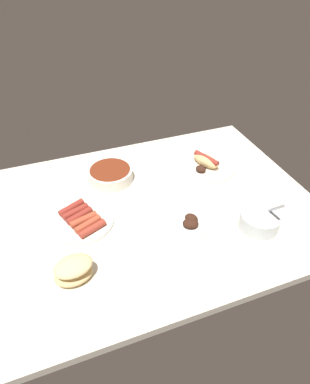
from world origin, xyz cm
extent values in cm
cube|color=silver|center=(0.00, 0.00, -1.50)|extent=(120.00, 90.00, 3.00)
cylinder|color=white|center=(29.97, 16.58, 0.50)|extent=(25.60, 25.60, 1.00)
ellipsoid|color=tan|center=(29.97, 16.58, 3.20)|extent=(10.40, 14.19, 4.40)
cylinder|color=maroon|center=(29.97, 16.58, 4.41)|extent=(6.82, 12.24, 2.40)
ellipsoid|color=#381E14|center=(25.62, 12.80, 2.40)|extent=(5.60, 5.68, 2.80)
cylinder|color=white|center=(-26.56, 1.17, 0.50)|extent=(22.35, 22.35, 1.00)
cylinder|color=#9E3828|center=(-24.14, -5.34, 2.26)|extent=(10.00, 6.05, 2.52)
cylinder|color=#AD472D|center=(-25.11, -2.74, 2.26)|extent=(9.98, 6.15, 2.52)
cylinder|color=#AD472D|center=(-26.08, -0.13, 2.26)|extent=(10.09, 5.22, 2.52)
cylinder|color=maroon|center=(-27.05, 2.47, 2.26)|extent=(9.97, 6.19, 2.52)
cylinder|color=maroon|center=(-28.02, 5.07, 2.26)|extent=(10.03, 5.81, 2.52)
cylinder|color=maroon|center=(-28.99, 7.67, 2.26)|extent=(9.92, 6.42, 2.52)
cylinder|color=white|center=(9.21, -11.22, 0.50)|extent=(18.68, 18.68, 1.00)
ellipsoid|color=#381E14|center=(7.92, -14.87, 2.46)|extent=(6.69, 6.09, 2.92)
ellipsoid|color=#381E14|center=(9.05, -13.04, 2.60)|extent=(5.83, 6.25, 3.19)
cylinder|color=white|center=(-10.82, 21.92, 2.53)|extent=(18.16, 18.16, 5.06)
cylinder|color=maroon|center=(-10.82, 21.92, 4.66)|extent=(16.34, 16.34, 1.00)
ellipsoid|color=#DBB77A|center=(-33.17, -21.51, 1.80)|extent=(12.16, 9.47, 3.60)
ellipsoid|color=#E5C689|center=(-32.79, -21.48, 5.40)|extent=(12.53, 10.00, 3.60)
cylinder|color=silver|center=(30.40, -22.42, 2.96)|extent=(13.72, 13.72, 5.91)
cylinder|color=beige|center=(30.40, -22.42, 4.14)|extent=(12.07, 12.07, 2.66)
cube|color=#B7B7BC|center=(33.49, -24.14, 8.94)|extent=(3.12, 10.70, 12.87)
camera|label=1|loc=(-31.47, -85.83, 82.65)|focal=30.90mm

